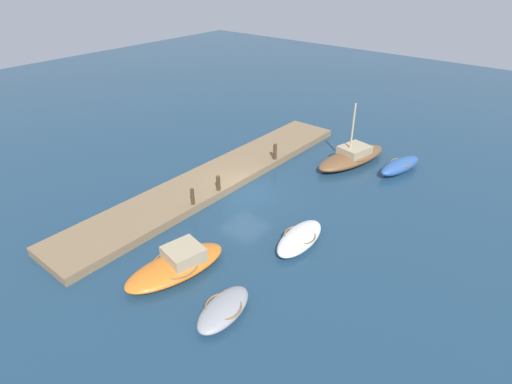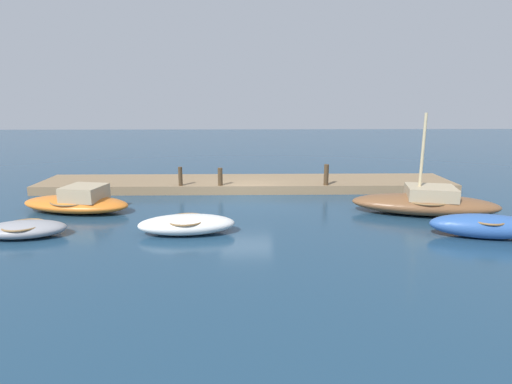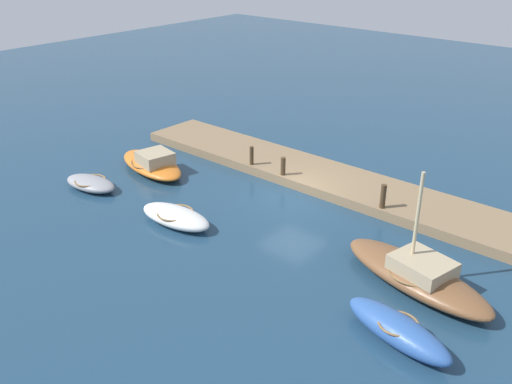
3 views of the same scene
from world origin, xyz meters
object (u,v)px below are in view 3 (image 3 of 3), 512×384
object	(u,v)px
sailboat_brown	(417,274)
rowboat_blue	(398,330)
mooring_post_west	(383,196)
mooring_post_mid_west	(283,166)
dinghy_grey	(91,183)
motorboat_orange	(152,163)
rowboat_white	(176,216)
mooring_post_mid_east	(252,156)

from	to	relation	value
sailboat_brown	rowboat_blue	bearing A→B (deg)	118.89
mooring_post_west	mooring_post_mid_west	size ratio (longest dim) A/B	1.18
dinghy_grey	motorboat_orange	bearing A→B (deg)	-107.37
motorboat_orange	mooring_post_west	size ratio (longest dim) A/B	4.76
rowboat_white	mooring_post_west	xyz separation A→B (m)	(-6.06, -6.06, 0.61)
mooring_post_west	mooring_post_mid_east	bearing A→B (deg)	0.00
rowboat_blue	mooring_post_mid_east	size ratio (longest dim) A/B	4.12
dinghy_grey	motorboat_orange	world-z (taller)	motorboat_orange
dinghy_grey	mooring_post_mid_west	distance (m)	8.99
mooring_post_west	mooring_post_mid_west	bearing A→B (deg)	0.00
rowboat_blue	motorboat_orange	bearing A→B (deg)	-1.37
motorboat_orange	mooring_post_west	distance (m)	11.52
dinghy_grey	mooring_post_mid_west	bearing A→B (deg)	-142.98
rowboat_white	motorboat_orange	size ratio (longest dim) A/B	0.71
motorboat_orange	mooring_post_mid_east	size ratio (longest dim) A/B	5.31
motorboat_orange	rowboat_white	bearing A→B (deg)	160.59
sailboat_brown	mooring_post_west	size ratio (longest dim) A/B	5.88
motorboat_orange	dinghy_grey	bearing A→B (deg)	91.62
rowboat_blue	mooring_post_mid_east	world-z (taller)	mooring_post_mid_east
dinghy_grey	rowboat_blue	world-z (taller)	rowboat_blue
mooring_post_mid_east	sailboat_brown	bearing A→B (deg)	160.57
dinghy_grey	motorboat_orange	xyz separation A→B (m)	(-0.54, -3.23, 0.13)
rowboat_white	motorboat_orange	xyz separation A→B (m)	(5.02, -2.96, 0.08)
rowboat_blue	mooring_post_mid_west	xyz separation A→B (m)	(9.54, -6.69, 0.45)
mooring_post_mid_west	mooring_post_mid_east	distance (m)	1.97
sailboat_brown	mooring_post_mid_west	size ratio (longest dim) A/B	6.96
rowboat_white	mooring_post_mid_west	size ratio (longest dim) A/B	4.00
sailboat_brown	mooring_post_mid_west	world-z (taller)	sailboat_brown
dinghy_grey	sailboat_brown	distance (m)	15.26
mooring_post_west	motorboat_orange	bearing A→B (deg)	15.63
dinghy_grey	mooring_post_mid_west	xyz separation A→B (m)	(-6.36, -6.33, 0.58)
sailboat_brown	rowboat_white	bearing A→B (deg)	26.28
rowboat_white	mooring_post_west	bearing A→B (deg)	-139.88
rowboat_white	sailboat_brown	distance (m)	9.76
rowboat_white	rowboat_blue	bearing A→B (deg)	171.66
dinghy_grey	mooring_post_west	bearing A→B (deg)	-159.29
dinghy_grey	mooring_post_west	world-z (taller)	mooring_post_west
rowboat_blue	mooring_post_mid_east	distance (m)	13.31
mooring_post_mid_west	mooring_post_mid_east	size ratio (longest dim) A/B	0.94
rowboat_blue	mooring_post_mid_east	bearing A→B (deg)	-18.39
sailboat_brown	motorboat_orange	bearing A→B (deg)	10.03
rowboat_blue	dinghy_grey	bearing A→B (deg)	10.51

